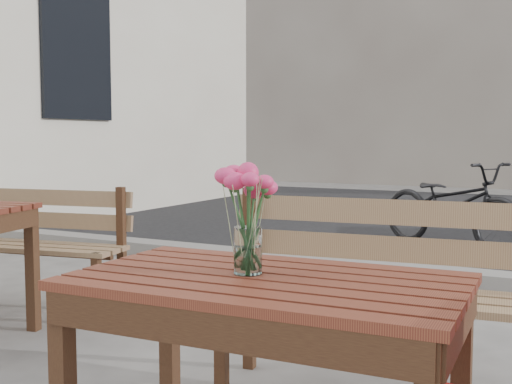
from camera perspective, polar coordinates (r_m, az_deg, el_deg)
street at (r=6.89m, az=20.67°, el=-4.13°), size 30.00×8.12×0.12m
main_table at (r=1.85m, az=0.90°, el=-10.90°), size 1.12×0.69×0.68m
main_bench at (r=2.72m, az=11.41°, el=-6.85°), size 1.42×0.56×0.86m
main_vase at (r=1.83m, az=-0.72°, el=-1.15°), size 0.17×0.17×0.32m
second_bench at (r=4.26m, az=-19.17°, el=-3.39°), size 1.32×0.59×0.79m
bicycle at (r=6.45m, az=16.94°, el=-1.11°), size 1.69×1.24×0.85m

